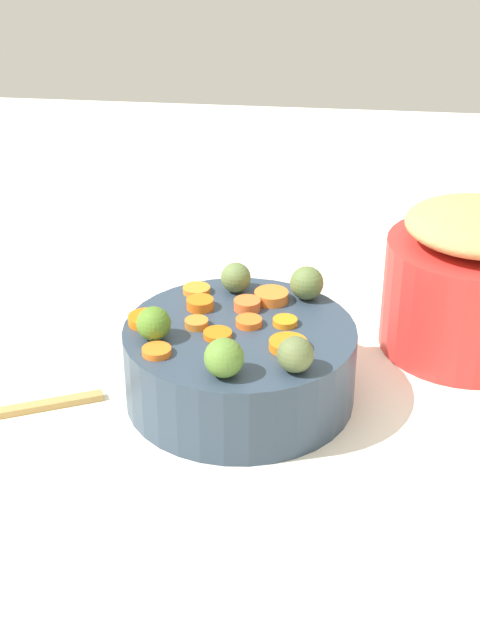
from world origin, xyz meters
TOP-DOWN VIEW (x-y plane):
  - tabletop at (0.00, 0.00)m, footprint 2.40×2.40m
  - serving_bowl_carrots at (0.00, 0.01)m, footprint 0.25×0.25m
  - metal_pot at (0.15, -0.25)m, footprint 0.21×0.21m
  - stuffing_mound at (0.15, -0.25)m, footprint 0.17×0.17m
  - carrot_slice_0 at (-0.02, 0.03)m, footprint 0.04×0.04m
  - carrot_slice_1 at (0.00, 0.11)m, footprint 0.05×0.05m
  - carrot_slice_2 at (0.02, -0.04)m, footprint 0.04×0.04m
  - carrot_slice_3 at (0.05, 0.01)m, footprint 0.04×0.04m
  - carrot_slice_4 at (-0.03, -0.05)m, footprint 0.04×0.04m
  - carrot_slice_5 at (0.08, 0.07)m, footprint 0.04×0.04m
  - carrot_slice_6 at (0.01, 0.00)m, footprint 0.04×0.04m
  - carrot_slice_7 at (0.07, -0.02)m, footprint 0.05×0.05m
  - carrot_slice_8 at (-0.06, 0.09)m, footprint 0.03×0.03m
  - carrot_slice_9 at (0.04, 0.06)m, footprint 0.04×0.04m
  - carrot_slice_10 at (0.00, 0.06)m, footprint 0.04×0.04m
  - brussels_sprout_0 at (0.08, -0.06)m, footprint 0.04×0.04m
  - brussels_sprout_1 at (-0.09, 0.01)m, footprint 0.04×0.04m
  - brussels_sprout_2 at (-0.08, -0.06)m, footprint 0.04×0.04m
  - brussels_sprout_3 at (-0.03, 0.10)m, footprint 0.04×0.04m
  - brussels_sprout_4 at (0.09, 0.02)m, footprint 0.03×0.03m

SIDE VIEW (x-z plane):
  - tabletop at x=0.00m, z-range 0.00..0.02m
  - serving_bowl_carrots at x=0.00m, z-range 0.02..0.11m
  - metal_pot at x=0.15m, z-range 0.02..0.16m
  - carrot_slice_0 at x=-0.02m, z-range 0.11..0.11m
  - carrot_slice_2 at x=0.02m, z-range 0.11..0.11m
  - carrot_slice_8 at x=-0.06m, z-range 0.11..0.11m
  - carrot_slice_5 at x=0.08m, z-range 0.11..0.11m
  - carrot_slice_6 at x=0.01m, z-range 0.11..0.12m
  - carrot_slice_10 at x=0.00m, z-range 0.11..0.12m
  - carrot_slice_4 at x=-0.03m, z-range 0.11..0.12m
  - carrot_slice_1 at x=0.00m, z-range 0.11..0.12m
  - carrot_slice_9 at x=0.04m, z-range 0.11..0.12m
  - carrot_slice_3 at x=0.05m, z-range 0.11..0.12m
  - carrot_slice_7 at x=0.07m, z-range 0.11..0.12m
  - brussels_sprout_4 at x=0.09m, z-range 0.11..0.14m
  - brussels_sprout_3 at x=-0.03m, z-range 0.11..0.14m
  - brussels_sprout_2 at x=-0.08m, z-range 0.11..0.14m
  - brussels_sprout_0 at x=0.08m, z-range 0.11..0.15m
  - brussels_sprout_1 at x=-0.09m, z-range 0.11..0.15m
  - stuffing_mound at x=0.15m, z-range 0.16..0.20m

